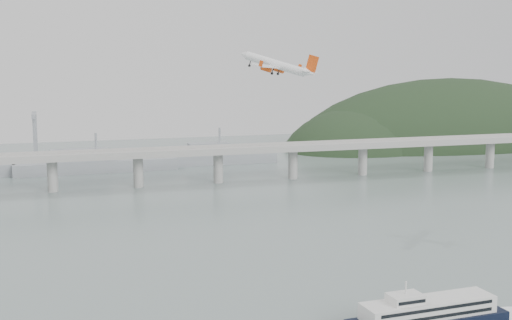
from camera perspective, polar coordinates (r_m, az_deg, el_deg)
name	(u,v)px	position (r m, az deg, el deg)	size (l,w,h in m)	color
ground	(303,285)	(240.57, 3.94, -10.38)	(900.00, 900.00, 0.00)	slate
bridge	(185,156)	(424.37, -5.95, 0.30)	(800.00, 22.00, 23.90)	#999997
headland	(461,163)	(663.75, 16.68, -0.28)	(365.00, 155.00, 156.00)	black
ferry	(428,315)	(209.12, 14.14, -12.40)	(80.10, 16.15, 15.10)	black
airliner	(277,65)	(300.94, 1.77, 7.93)	(30.77, 32.58, 12.83)	white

